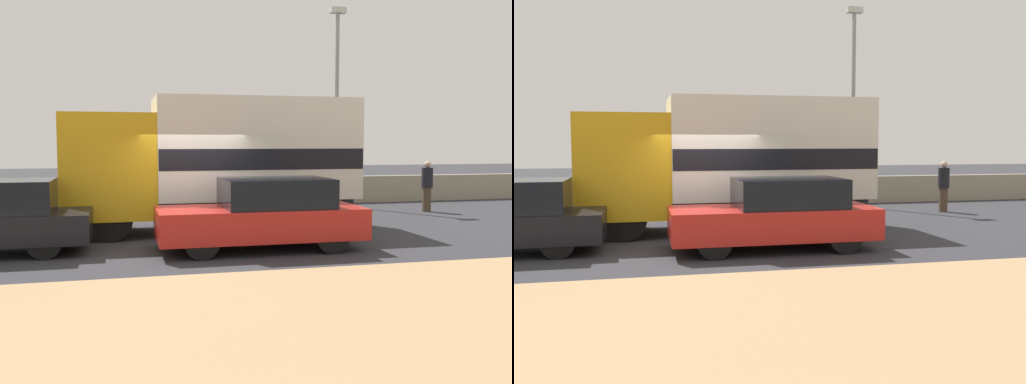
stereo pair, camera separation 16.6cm
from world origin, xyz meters
The scene contains 7 objects.
ground_plane centered at (0.00, 0.00, 0.00)m, with size 80.00×80.00×0.00m, color #2D2D33.
dirt_shoulder_foreground centered at (0.00, -5.69, 0.02)m, with size 60.00×5.78×0.04m.
stone_wall_backdrop centered at (0.00, 7.87, 0.51)m, with size 60.00×0.35×1.01m.
street_lamp centered at (5.93, 6.84, 4.08)m, with size 0.56×0.28×7.05m.
box_truck centered at (0.83, 2.18, 1.94)m, with size 7.38×2.58×3.44m.
car_hatchback centered at (1.33, -0.65, 0.77)m, with size 4.41×1.82×1.55m.
pedestrian centered at (8.29, 4.58, 0.88)m, with size 0.37×0.37×1.69m.
Camera 2 is at (-1.55, -12.54, 2.34)m, focal length 40.00 mm.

